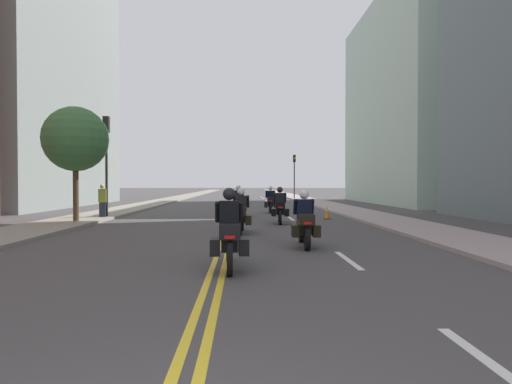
% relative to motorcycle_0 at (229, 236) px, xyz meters
% --- Properties ---
extents(ground_plane, '(264.00, 264.00, 0.00)m').
position_rel_motorcycle_0_xyz_m(ground_plane, '(-0.23, 40.99, -0.68)').
color(ground_plane, '#454343').
extents(sidewalk_left, '(2.74, 144.00, 0.12)m').
position_rel_motorcycle_0_xyz_m(sidewalk_left, '(-7.42, 40.99, -0.62)').
color(sidewalk_left, gray).
rests_on(sidewalk_left, ground).
extents(sidewalk_right, '(2.74, 144.00, 0.12)m').
position_rel_motorcycle_0_xyz_m(sidewalk_right, '(6.96, 40.99, -0.62)').
color(sidewalk_right, '#9F8F8C').
rests_on(sidewalk_right, ground).
extents(centreline_yellow_inner, '(0.12, 132.00, 0.01)m').
position_rel_motorcycle_0_xyz_m(centreline_yellow_inner, '(-0.35, 40.99, -0.67)').
color(centreline_yellow_inner, yellow).
rests_on(centreline_yellow_inner, ground).
extents(centreline_yellow_outer, '(0.12, 132.00, 0.01)m').
position_rel_motorcycle_0_xyz_m(centreline_yellow_outer, '(-0.11, 40.99, -0.67)').
color(centreline_yellow_outer, yellow).
rests_on(centreline_yellow_outer, ground).
extents(lane_dashes_white, '(0.14, 56.40, 0.01)m').
position_rel_motorcycle_0_xyz_m(lane_dashes_white, '(2.68, 21.99, -0.67)').
color(lane_dashes_white, silver).
rests_on(lane_dashes_white, ground).
extents(building_left_1, '(9.05, 20.18, 28.83)m').
position_rel_motorcycle_0_xyz_m(building_left_1, '(-16.65, 25.92, 13.74)').
color(building_left_1, gray).
rests_on(building_left_1, ground).
extents(building_right_1, '(9.73, 20.47, 17.75)m').
position_rel_motorcycle_0_xyz_m(building_right_1, '(16.53, 29.88, 8.20)').
color(building_right_1, '#A5BEAA').
rests_on(building_right_1, ground).
extents(motorcycle_0, '(0.78, 2.30, 1.66)m').
position_rel_motorcycle_0_xyz_m(motorcycle_0, '(0.00, 0.00, 0.00)').
color(motorcycle_0, black).
rests_on(motorcycle_0, ground).
extents(motorcycle_1, '(0.78, 2.25, 1.58)m').
position_rel_motorcycle_0_xyz_m(motorcycle_1, '(1.98, 3.14, -0.04)').
color(motorcycle_1, black).
rests_on(motorcycle_1, ground).
extents(motorcycle_2, '(0.78, 2.21, 1.59)m').
position_rel_motorcycle_0_xyz_m(motorcycle_2, '(0.21, 6.57, -0.03)').
color(motorcycle_2, black).
rests_on(motorcycle_2, ground).
extents(motorcycle_3, '(0.78, 2.25, 1.61)m').
position_rel_motorcycle_0_xyz_m(motorcycle_3, '(1.90, 10.36, -0.01)').
color(motorcycle_3, black).
rests_on(motorcycle_3, ground).
extents(motorcycle_4, '(0.77, 2.28, 1.66)m').
position_rel_motorcycle_0_xyz_m(motorcycle_4, '(0.04, 14.05, -0.01)').
color(motorcycle_4, black).
rests_on(motorcycle_4, ground).
extents(motorcycle_5, '(0.77, 2.20, 1.60)m').
position_rel_motorcycle_0_xyz_m(motorcycle_5, '(1.92, 17.44, -0.02)').
color(motorcycle_5, black).
rests_on(motorcycle_5, ground).
extents(traffic_cone_0, '(0.34, 0.34, 0.66)m').
position_rel_motorcycle_0_xyz_m(traffic_cone_0, '(4.45, 12.72, -0.35)').
color(traffic_cone_0, black).
rests_on(traffic_cone_0, ground).
extents(traffic_light_near, '(0.28, 0.38, 5.06)m').
position_rel_motorcycle_0_xyz_m(traffic_light_near, '(-6.45, 13.07, 2.78)').
color(traffic_light_near, black).
rests_on(traffic_light_near, ground).
extents(traffic_light_far, '(0.28, 0.38, 4.95)m').
position_rel_motorcycle_0_xyz_m(traffic_light_far, '(5.99, 40.10, 2.72)').
color(traffic_light_far, black).
rests_on(traffic_light_far, ground).
extents(pedestrian_0, '(0.39, 0.28, 1.72)m').
position_rel_motorcycle_0_xyz_m(pedestrian_0, '(-6.60, 12.85, 0.21)').
color(pedestrian_0, '#232A37').
rests_on(pedestrian_0, ground).
extents(street_tree_0, '(2.79, 2.79, 5.07)m').
position_rel_motorcycle_0_xyz_m(street_tree_0, '(-6.96, 10.40, 2.98)').
color(street_tree_0, '#4B3624').
rests_on(street_tree_0, ground).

